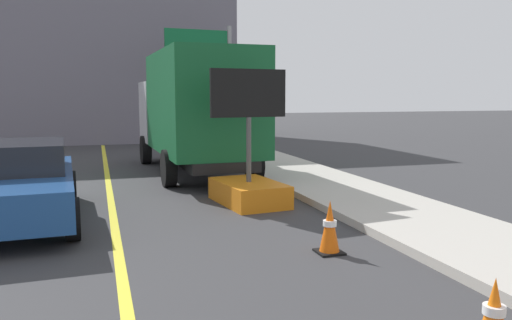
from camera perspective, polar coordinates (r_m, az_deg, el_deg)
sidewalk_curb at (r=7.76m, az=25.78°, el=-9.37°), size 2.30×48.00×0.14m
lane_center_stripe at (r=5.83m, az=-14.24°, el=-15.04°), size 0.14×36.00×0.01m
arrow_board_trailer at (r=10.40m, az=-0.81°, el=-2.25°), size 1.60×1.93×2.70m
box_truck at (r=14.41m, az=-6.72°, el=5.57°), size 2.61×6.96×3.29m
pickup_car at (r=9.75m, az=-25.47°, el=-2.31°), size 2.32×4.54×1.38m
highway_guide_sign at (r=21.46m, az=-4.96°, el=10.48°), size 2.78×0.36×5.00m
far_building_block at (r=27.27m, az=-18.33°, el=12.38°), size 13.50×7.08×9.63m
traffic_cone_near_sign at (r=5.00m, az=24.81°, el=-15.37°), size 0.36×0.36×0.66m
traffic_cone_mid_lane at (r=7.27m, az=8.16°, el=-7.37°), size 0.36×0.36×0.75m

